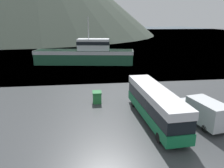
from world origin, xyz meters
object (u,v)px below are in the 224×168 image
Objects in this scene: fishing_boat at (86,54)px; storage_bin at (97,97)px; tour_bus at (155,103)px; delivery_van at (203,111)px.

fishing_boat is 24.64m from storage_bin.
fishing_boat is at bearing 99.12° from tour_bus.
delivery_van reaches higher than storage_bin.
tour_bus is 8.08m from storage_bin.
tour_bus is at bearing -158.98° from fishing_boat.
delivery_van is 12.32m from storage_bin.
tour_bus is at bearing -46.25° from storage_bin.
delivery_van is 33.54m from fishing_boat.
fishing_boat is (-11.20, 31.60, 0.91)m from delivery_van.
tour_bus is 1.86× the size of delivery_van.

